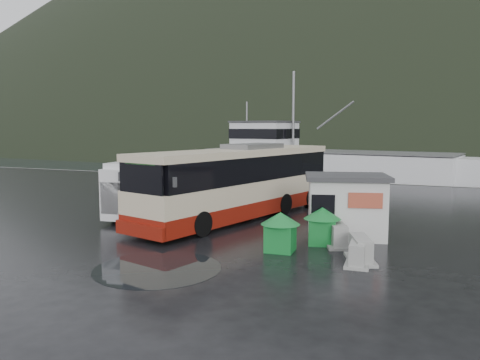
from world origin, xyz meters
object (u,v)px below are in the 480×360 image
at_px(coach_bus, 240,217).
at_px(waste_bin_right, 322,244).
at_px(waste_bin_left, 280,251).
at_px(ticket_kiosk, 345,237).
at_px(jersey_barrier_a, 336,245).
at_px(fishing_trawler, 323,173).
at_px(jersey_barrier_b, 358,264).
at_px(jersey_barrier_c, 360,261).
at_px(white_van, 155,214).
at_px(dome_tent, 168,236).

height_order(coach_bus, waste_bin_right, coach_bus).
distance_m(waste_bin_left, ticket_kiosk, 3.43).
bearing_deg(waste_bin_right, jersey_barrier_a, 2.59).
height_order(waste_bin_left, waste_bin_right, same).
relative_size(waste_bin_left, fishing_trawler, 0.05).
xyz_separation_m(coach_bus, fishing_trawler, (-0.98, 23.18, 0.00)).
xyz_separation_m(jersey_barrier_b, jersey_barrier_c, (0.03, 0.37, 0.00)).
bearing_deg(coach_bus, jersey_barrier_c, -24.85).
bearing_deg(waste_bin_right, white_van, 162.10).
height_order(dome_tent, ticket_kiosk, ticket_kiosk).
relative_size(jersey_barrier_b, jersey_barrier_c, 0.93).
relative_size(white_van, jersey_barrier_c, 4.14).
relative_size(dome_tent, jersey_barrier_c, 1.63).
bearing_deg(ticket_kiosk, jersey_barrier_b, -90.03).
bearing_deg(ticket_kiosk, waste_bin_left, -135.12).
distance_m(jersey_barrier_b, fishing_trawler, 29.72).
distance_m(waste_bin_right, dome_tent, 5.95).
xyz_separation_m(jersey_barrier_b, fishing_trawler, (-7.18, 28.84, 0.00)).
bearing_deg(dome_tent, ticket_kiosk, 20.42).
height_order(jersey_barrier_a, jersey_barrier_b, jersey_barrier_a).
bearing_deg(coach_bus, jersey_barrier_a, -19.14).
bearing_deg(coach_bus, jersey_barrier_b, -26.92).
bearing_deg(white_van, ticket_kiosk, -15.38).
bearing_deg(waste_bin_left, jersey_barrier_a, 42.43).
relative_size(dome_tent, jersey_barrier_b, 1.76).
distance_m(jersey_barrier_a, jersey_barrier_b, 2.34).
bearing_deg(white_van, jersey_barrier_c, -30.74).
distance_m(dome_tent, ticket_kiosk, 6.91).
relative_size(white_van, jersey_barrier_b, 4.46).
xyz_separation_m(dome_tent, fishing_trawler, (0.26, 27.68, 0.00)).
relative_size(jersey_barrier_a, fishing_trawler, 0.06).
height_order(waste_bin_left, jersey_barrier_b, waste_bin_left).
xyz_separation_m(jersey_barrier_a, jersey_barrier_b, (1.04, -2.10, 0.00)).
distance_m(dome_tent, fishing_trawler, 27.68).
distance_m(waste_bin_right, jersey_barrier_b, 2.59).
relative_size(waste_bin_left, waste_bin_right, 1.00).
xyz_separation_m(coach_bus, waste_bin_left, (3.52, -5.07, 0.00)).
height_order(dome_tent, jersey_barrier_b, dome_tent).
distance_m(waste_bin_left, jersey_barrier_b, 2.74).
xyz_separation_m(ticket_kiosk, jersey_barrier_b, (0.96, -3.57, 0.00)).
bearing_deg(fishing_trawler, coach_bus, -76.15).
bearing_deg(fishing_trawler, dome_tent, -79.13).
relative_size(waste_bin_right, dome_tent, 0.53).
relative_size(coach_bus, dome_tent, 4.81).
bearing_deg(waste_bin_right, waste_bin_left, -127.12).
distance_m(waste_bin_right, ticket_kiosk, 1.61).
bearing_deg(jersey_barrier_b, coach_bus, 137.59).
distance_m(coach_bus, waste_bin_left, 6.17).
relative_size(waste_bin_left, jersey_barrier_b, 0.93).
distance_m(coach_bus, white_van, 4.29).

